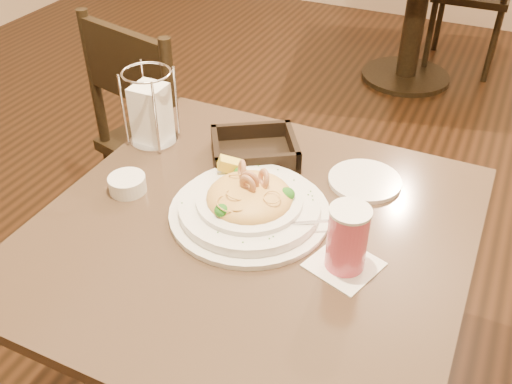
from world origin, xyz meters
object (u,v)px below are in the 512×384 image
at_px(main_table, 252,300).
at_px(bread_basket, 255,152).
at_px(dining_chair_near, 167,134).
at_px(napkin_caddy, 151,112).
at_px(drink_glass, 347,239).
at_px(butter_ramekin, 127,184).
at_px(side_plate, 365,181).
at_px(pasta_bowl, 249,203).

distance_m(main_table, bread_basket, 0.36).
bearing_deg(dining_chair_near, main_table, 150.34).
bearing_deg(napkin_caddy, main_table, -28.53).
bearing_deg(dining_chair_near, napkin_caddy, 134.39).
height_order(dining_chair_near, drink_glass, dining_chair_near).
relative_size(dining_chair_near, butter_ramekin, 10.78).
distance_m(napkin_caddy, side_plate, 0.57).
bearing_deg(drink_glass, pasta_bowl, 164.78).
distance_m(main_table, drink_glass, 0.37).
xyz_separation_m(dining_chair_near, side_plate, (0.77, -0.30, 0.23)).
bearing_deg(napkin_caddy, side_plate, 5.25).
distance_m(side_plate, butter_ramekin, 0.56).
bearing_deg(side_plate, dining_chair_near, 158.37).
relative_size(pasta_bowl, side_plate, 2.24).
height_order(pasta_bowl, butter_ramekin, pasta_bowl).
bearing_deg(butter_ramekin, napkin_caddy, 107.57).
distance_m(dining_chair_near, napkin_caddy, 0.52).
height_order(bread_basket, side_plate, bread_basket).
bearing_deg(dining_chair_near, side_plate, 172.23).
height_order(main_table, pasta_bowl, pasta_bowl).
height_order(pasta_bowl, napkin_caddy, napkin_caddy).
xyz_separation_m(drink_glass, bread_basket, (-0.32, 0.27, -0.05)).
relative_size(bread_basket, napkin_caddy, 1.33).
bearing_deg(main_table, dining_chair_near, 136.48).
bearing_deg(pasta_bowl, side_plate, 48.90).
bearing_deg(main_table, drink_glass, -7.63).
height_order(main_table, napkin_caddy, napkin_caddy).
height_order(napkin_caddy, side_plate, napkin_caddy).
distance_m(drink_glass, bread_basket, 0.43).
height_order(bread_basket, napkin_caddy, napkin_caddy).
distance_m(drink_glass, side_plate, 0.30).
xyz_separation_m(main_table, drink_glass, (0.22, -0.03, 0.30)).
bearing_deg(bread_basket, pasta_bowl, -67.62).
bearing_deg(side_plate, napkin_caddy, -174.75).
bearing_deg(napkin_caddy, dining_chair_near, 120.53).
xyz_separation_m(main_table, napkin_caddy, (-0.38, 0.21, 0.31)).
height_order(dining_chair_near, pasta_bowl, dining_chair_near).
xyz_separation_m(drink_glass, napkin_caddy, (-0.60, 0.24, 0.02)).
bearing_deg(butter_ramekin, side_plate, 28.39).
xyz_separation_m(main_table, bread_basket, (-0.11, 0.24, 0.25)).
relative_size(pasta_bowl, butter_ramekin, 4.49).
distance_m(drink_glass, butter_ramekin, 0.54).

